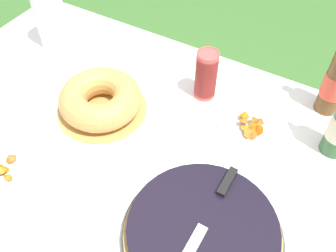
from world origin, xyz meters
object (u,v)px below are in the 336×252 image
(snack_plate_right, at_px, (253,127))
(paper_towel_roll, at_px, (50,15))
(berry_tart, at_px, (202,232))
(bundt_cake, at_px, (100,100))
(cup_stack, at_px, (206,75))
(serving_knife, at_px, (209,216))
(snack_plate_left, at_px, (0,169))

(snack_plate_right, distance_m, paper_towel_roll, 0.84)
(berry_tart, xyz_separation_m, bundt_cake, (-0.48, 0.23, 0.02))
(paper_towel_roll, bearing_deg, cup_stack, 2.75)
(berry_tart, bearing_deg, cup_stack, 115.67)
(berry_tart, relative_size, paper_towel_roll, 1.58)
(bundt_cake, height_order, paper_towel_roll, paper_towel_roll)
(berry_tart, bearing_deg, serving_knife, 90.33)
(bundt_cake, bearing_deg, paper_towel_roll, 151.27)
(serving_knife, distance_m, paper_towel_roll, 0.95)
(snack_plate_left, xyz_separation_m, snack_plate_right, (0.56, 0.51, 0.00))
(snack_plate_left, bearing_deg, bundt_cake, 72.92)
(bundt_cake, bearing_deg, serving_knife, -22.96)
(cup_stack, distance_m, snack_plate_left, 0.68)
(bundt_cake, distance_m, snack_plate_right, 0.49)
(cup_stack, relative_size, paper_towel_roll, 0.69)
(berry_tart, xyz_separation_m, snack_plate_right, (-0.02, 0.40, -0.02))
(serving_knife, relative_size, bundt_cake, 1.28)
(serving_knife, bearing_deg, cup_stack, -153.20)
(serving_knife, height_order, paper_towel_roll, paper_towel_roll)
(cup_stack, distance_m, snack_plate_right, 0.23)
(cup_stack, xyz_separation_m, paper_towel_roll, (-0.63, -0.03, 0.04))
(serving_knife, xyz_separation_m, paper_towel_roll, (-0.85, 0.41, 0.06))
(serving_knife, height_order, snack_plate_right, serving_knife)
(serving_knife, relative_size, paper_towel_roll, 1.48)
(serving_knife, relative_size, snack_plate_right, 1.67)
(serving_knife, height_order, cup_stack, cup_stack)
(berry_tart, xyz_separation_m, snack_plate_left, (-0.59, -0.11, -0.02))
(bundt_cake, bearing_deg, cup_stack, 42.16)
(paper_towel_roll, bearing_deg, bundt_cake, -28.73)
(berry_tart, relative_size, serving_knife, 1.07)
(berry_tart, height_order, cup_stack, cup_stack)
(bundt_cake, distance_m, snack_plate_left, 0.36)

